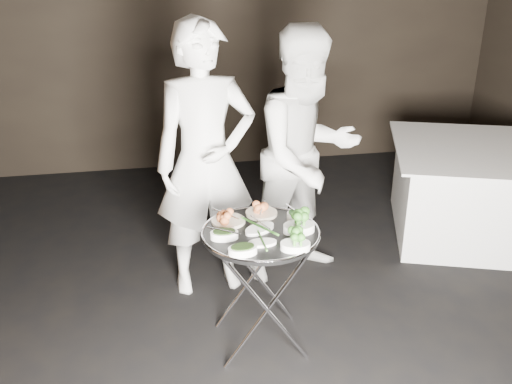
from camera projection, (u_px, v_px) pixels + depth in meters
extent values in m
cube|color=black|center=(296.00, 378.00, 3.28)|extent=(6.00, 7.00, 0.05)
cube|color=black|center=(216.00, 25.00, 5.85)|extent=(6.00, 0.05, 3.00)
cylinder|color=silver|center=(267.00, 310.00, 3.22)|extent=(0.51, 0.02, 0.75)
cylinder|color=silver|center=(267.00, 310.00, 3.22)|extent=(0.51, 0.02, 0.75)
cylinder|color=silver|center=(255.00, 274.00, 3.57)|extent=(0.51, 0.02, 0.75)
cylinder|color=silver|center=(255.00, 274.00, 3.57)|extent=(0.51, 0.02, 0.75)
cylinder|color=silver|center=(223.00, 242.00, 3.22)|extent=(0.02, 0.43, 0.02)
cylinder|color=silver|center=(298.00, 236.00, 3.29)|extent=(0.02, 0.43, 0.02)
cylinder|color=black|center=(261.00, 234.00, 3.24)|extent=(0.67, 0.67, 0.03)
torus|color=silver|center=(261.00, 232.00, 3.24)|extent=(0.68, 0.68, 0.01)
cylinder|color=beige|center=(228.00, 221.00, 3.34)|extent=(0.20, 0.20, 0.02)
cylinder|color=beige|center=(261.00, 213.00, 3.44)|extent=(0.19, 0.19, 0.02)
cylinder|color=white|center=(296.00, 216.00, 3.38)|extent=(0.11, 0.11, 0.04)
cylinder|color=silver|center=(225.00, 214.00, 3.33)|extent=(0.13, 0.17, 0.01)
cylinder|color=silver|center=(262.00, 207.00, 3.41)|extent=(0.07, 0.20, 0.01)
cylinder|color=silver|center=(295.00, 210.00, 3.37)|extent=(0.06, 0.20, 0.01)
cylinder|color=silver|center=(223.00, 230.00, 3.13)|extent=(0.17, 0.12, 0.01)
cylinder|color=silver|center=(301.00, 224.00, 3.21)|extent=(0.13, 0.17, 0.01)
cylinder|color=silver|center=(260.00, 222.00, 3.23)|extent=(0.08, 0.19, 0.01)
imported|color=white|center=(206.00, 162.00, 3.78)|extent=(0.73, 0.52, 1.87)
imported|color=white|center=(307.00, 156.00, 3.98)|extent=(1.06, 0.94, 1.81)
cube|color=white|center=(473.00, 193.00, 4.73)|extent=(1.19, 1.19, 0.74)
cube|color=white|center=(480.00, 149.00, 4.58)|extent=(1.34, 1.34, 0.02)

